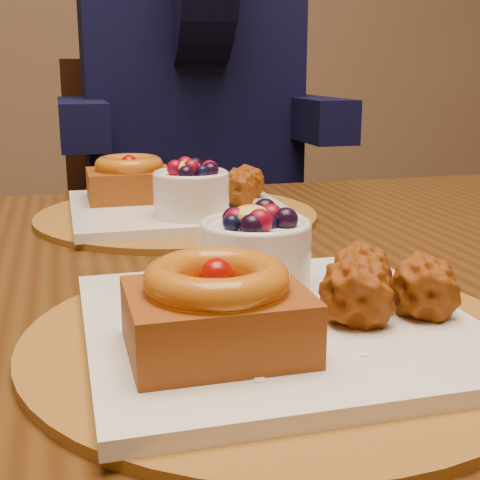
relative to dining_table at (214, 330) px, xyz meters
name	(u,v)px	position (x,y,z in m)	size (l,w,h in m)	color
dining_table	(214,330)	(0.00, 0.00, 0.00)	(1.60, 0.90, 0.76)	#3A1F0A
place_setting_near	(272,306)	(0.00, -0.21, 0.10)	(0.38, 0.38, 0.09)	brown
place_setting_far	(175,200)	(0.00, 0.21, 0.10)	(0.38, 0.38, 0.09)	brown
chair_far	(165,244)	(0.08, 0.89, -0.14)	(0.53, 0.53, 0.97)	black
diner	(189,52)	(0.14, 0.82, 0.31)	(0.57, 0.53, 0.93)	black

